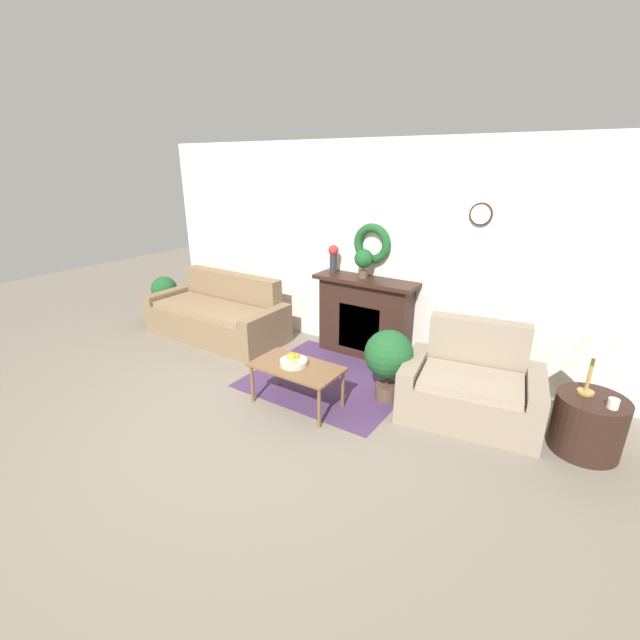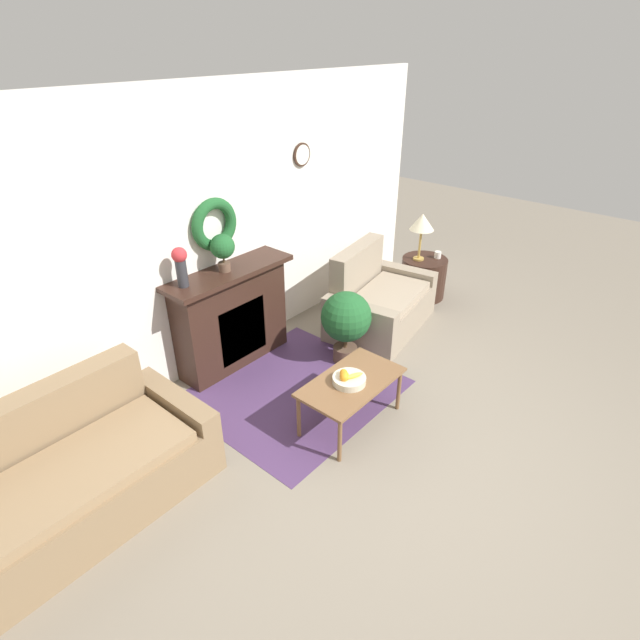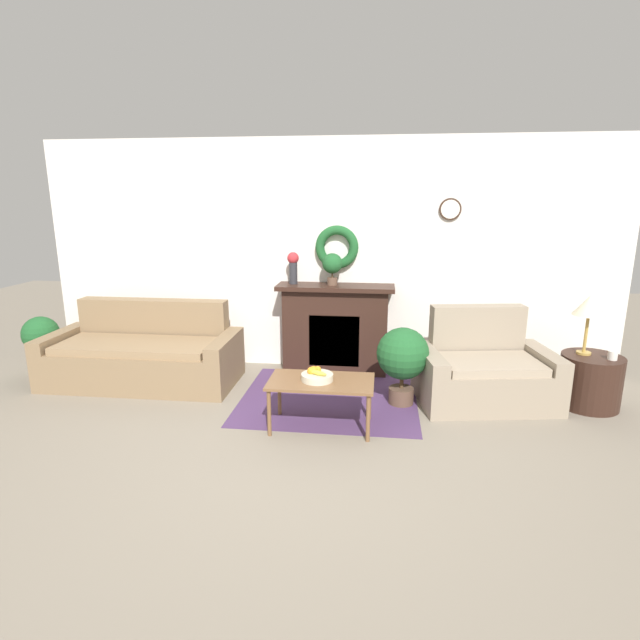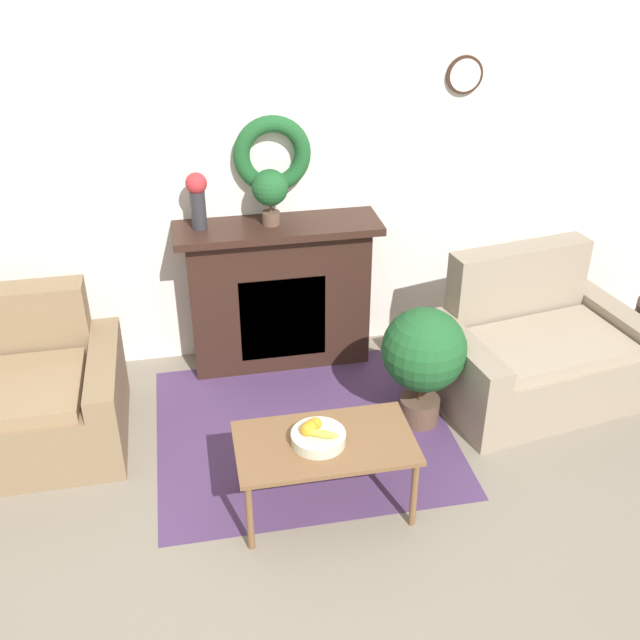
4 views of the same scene
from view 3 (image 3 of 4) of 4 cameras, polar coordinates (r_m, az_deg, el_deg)
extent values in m
plane|color=gray|center=(4.01, -3.47, -16.65)|extent=(16.00, 16.00, 0.00)
cube|color=#4C335B|center=(5.25, 1.03, -8.89)|extent=(1.80, 1.62, 0.01)
cube|color=white|center=(5.94, 0.70, 7.26)|extent=(6.80, 0.06, 2.70)
cylinder|color=#382319|center=(5.86, 14.67, 12.15)|extent=(0.24, 0.02, 0.24)
cylinder|color=white|center=(5.85, 14.68, 12.15)|extent=(0.21, 0.01, 0.21)
torus|color=#1E5628|center=(5.82, 1.94, 8.31)|extent=(0.50, 0.11, 0.50)
cube|color=#331E16|center=(5.88, 1.76, -1.23)|extent=(1.21, 0.34, 1.00)
cube|color=black|center=(5.75, 1.61, -2.41)|extent=(0.58, 0.02, 0.60)
cube|color=orange|center=(5.77, 1.60, -3.15)|extent=(0.46, 0.01, 0.33)
cube|color=#331E16|center=(5.74, 1.77, 3.75)|extent=(1.35, 0.41, 0.05)
cube|color=#846B4C|center=(5.85, -20.01, -5.15)|extent=(1.75, 0.74, 0.42)
cube|color=#846B4C|center=(6.19, -18.29, -1.77)|extent=(1.75, 0.22, 0.88)
cube|color=#846B4C|center=(6.39, -27.37, -3.65)|extent=(0.18, 0.93, 0.56)
cube|color=#846B4C|center=(5.57, -10.72, -4.73)|extent=(0.18, 0.93, 0.56)
cube|color=#917554|center=(5.78, -20.21, -2.80)|extent=(1.68, 0.68, 0.08)
cube|color=gray|center=(5.26, 18.67, -7.27)|extent=(1.07, 0.82, 0.40)
cube|color=gray|center=(5.55, 17.33, -3.15)|extent=(0.99, 0.35, 0.94)
cube|color=gray|center=(5.15, 12.37, -6.49)|extent=(0.31, 0.87, 0.54)
cube|color=gray|center=(5.54, 23.94, -5.90)|extent=(0.31, 0.87, 0.54)
cube|color=tan|center=(5.18, 18.88, -4.78)|extent=(1.02, 0.76, 0.08)
cube|color=brown|center=(4.46, 0.13, -7.06)|extent=(0.94, 0.52, 0.03)
cylinder|color=brown|center=(4.42, -5.83, -10.53)|extent=(0.04, 0.04, 0.43)
cylinder|color=brown|center=(4.32, 5.52, -11.11)|extent=(0.04, 0.04, 0.43)
cylinder|color=brown|center=(4.81, -4.66, -8.39)|extent=(0.04, 0.04, 0.43)
cylinder|color=brown|center=(4.72, 5.68, -8.86)|extent=(0.04, 0.04, 0.43)
cylinder|color=beige|center=(4.45, -0.32, -6.54)|extent=(0.28, 0.28, 0.06)
sphere|color=#B2231E|center=(4.46, -0.84, -5.81)|extent=(0.07, 0.07, 0.07)
sphere|color=orange|center=(4.45, -1.01, -5.84)|extent=(0.07, 0.07, 0.07)
sphere|color=orange|center=(4.46, -0.74, -5.78)|extent=(0.08, 0.08, 0.08)
sphere|color=orange|center=(4.49, -0.28, -5.70)|extent=(0.07, 0.07, 0.07)
ellipsoid|color=yellow|center=(4.40, -0.20, -6.07)|extent=(0.17, 0.11, 0.04)
cylinder|color=#331E16|center=(5.65, 28.47, -6.15)|extent=(0.58, 0.58, 0.52)
cylinder|color=#B28E42|center=(5.59, 27.89, -3.33)|extent=(0.14, 0.14, 0.02)
cylinder|color=#B28E42|center=(5.54, 28.12, -1.37)|extent=(0.03, 0.03, 0.37)
cone|color=beige|center=(5.48, 28.46, 1.52)|extent=(0.30, 0.30, 0.20)
cylinder|color=silver|center=(5.52, 30.45, -3.51)|extent=(0.09, 0.09, 0.09)
cylinder|color=#2D2D33|center=(5.81, -3.08, 5.37)|extent=(0.10, 0.10, 0.25)
sphere|color=#B72D33|center=(5.79, -3.10, 7.09)|extent=(0.14, 0.14, 0.14)
cylinder|color=brown|center=(5.74, 1.40, 4.45)|extent=(0.12, 0.12, 0.09)
cylinder|color=#4C3823|center=(5.73, 1.40, 5.19)|extent=(0.02, 0.02, 0.06)
sphere|color=#1E5628|center=(5.71, 1.41, 6.48)|extent=(0.23, 0.23, 0.23)
cylinder|color=brown|center=(6.69, -28.89, -4.66)|extent=(0.26, 0.26, 0.21)
cylinder|color=#4C3823|center=(6.65, -29.05, -3.33)|extent=(0.04, 0.04, 0.11)
sphere|color=#1E5628|center=(6.59, -29.29, -1.41)|extent=(0.41, 0.41, 0.41)
cylinder|color=brown|center=(5.16, 9.24, -8.51)|extent=(0.25, 0.25, 0.17)
cylinder|color=#4C3823|center=(5.11, 9.31, -6.91)|extent=(0.04, 0.04, 0.14)
sphere|color=#1E5628|center=(5.01, 9.44, -3.80)|extent=(0.52, 0.52, 0.52)
camera|label=1|loc=(2.17, 73.00, 14.83)|focal=24.00mm
camera|label=2|loc=(4.01, -53.64, 22.55)|focal=28.00mm
camera|label=4|loc=(1.84, -42.89, 40.08)|focal=42.00mm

